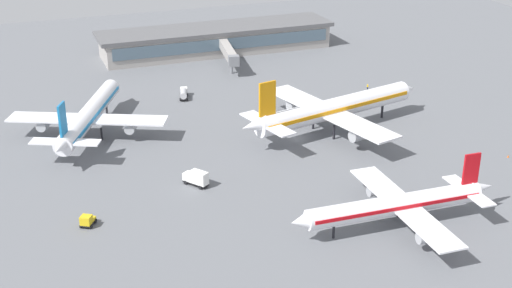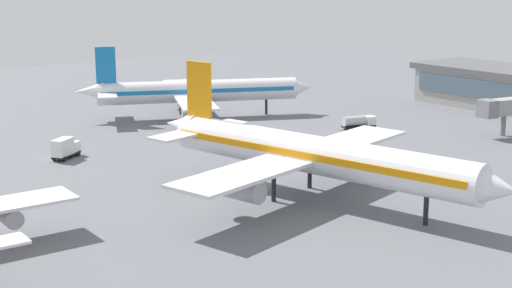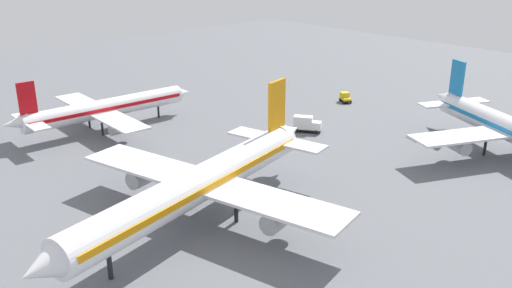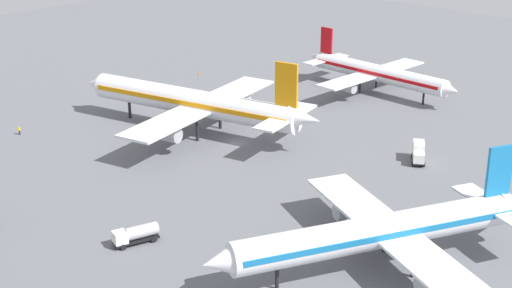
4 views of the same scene
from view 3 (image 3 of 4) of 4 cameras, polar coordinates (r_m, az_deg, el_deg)
name	(u,v)px [view 3 (image 3 of 4)]	position (r m, az deg, el deg)	size (l,w,h in m)	color
ground	(249,199)	(83.84, -0.75, -5.69)	(288.00, 288.00, 0.00)	slate
airplane_at_gate	(199,184)	(74.88, -5.90, -4.13)	(52.83, 43.04, 16.25)	white
airplane_taxiing	(105,108)	(116.92, -15.43, 3.58)	(40.97, 32.81, 12.47)	white
baggage_tug	(345,97)	(135.27, 9.22, 4.80)	(3.46, 3.74, 2.30)	black
catering_truck	(306,124)	(112.50, 5.24, 2.08)	(4.72, 5.70, 3.30)	black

